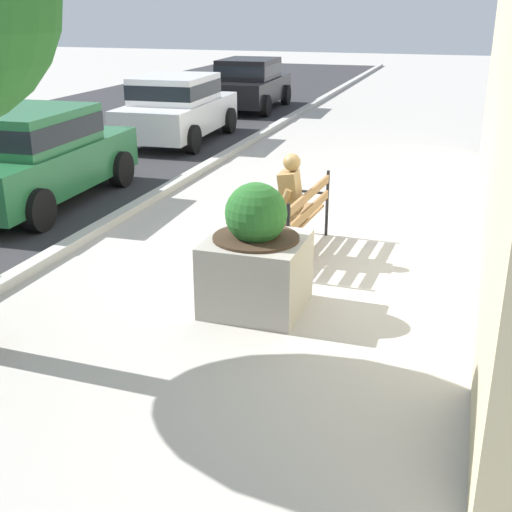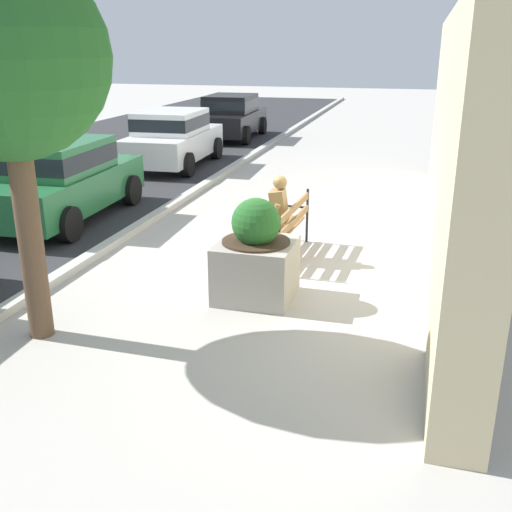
{
  "view_description": "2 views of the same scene",
  "coord_description": "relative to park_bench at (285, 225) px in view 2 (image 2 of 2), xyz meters",
  "views": [
    {
      "loc": [
        -7.75,
        -2.1,
        3.1
      ],
      "look_at": [
        -1.48,
        -0.08,
        0.6
      ],
      "focal_mm": 46.53,
      "sensor_mm": 36.0,
      "label": 1
    },
    {
      "loc": [
        -8.92,
        -2.1,
        3.32
      ],
      "look_at": [
        -1.48,
        -0.08,
        0.6
      ],
      "focal_mm": 42.61,
      "sensor_mm": 36.0,
      "label": 2
    }
  ],
  "objects": [
    {
      "name": "building_wall_behind",
      "position": [
        1.23,
        -2.52,
        1.33
      ],
      "size": [
        12.0,
        0.5,
        3.75
      ],
      "primitive_type": "cube",
      "color": "#C6B78C",
      "rests_on": "ground"
    },
    {
      "name": "parked_car_white",
      "position": [
        6.7,
        4.71,
        0.3
      ],
      "size": [
        4.17,
        2.06,
        1.56
      ],
      "color": "silver",
      "rests_on": "ground"
    },
    {
      "name": "bronze_statue_seated",
      "position": [
        -0.11,
        0.21,
        0.12
      ],
      "size": [
        0.62,
        0.78,
        1.37
      ],
      "color": "olive",
      "rests_on": "ground"
    },
    {
      "name": "street_tree_near_bench",
      "position": [
        -3.52,
        2.19,
        2.6
      ],
      "size": [
        2.15,
        2.15,
        4.25
      ],
      "color": "brown",
      "rests_on": "ground"
    },
    {
      "name": "parked_car_black",
      "position": [
        12.2,
        4.71,
        0.3
      ],
      "size": [
        4.17,
        2.06,
        1.56
      ],
      "color": "black",
      "rests_on": "ground"
    },
    {
      "name": "ground_plane",
      "position": [
        -0.27,
        0.08,
        -0.54
      ],
      "size": [
        80.0,
        80.0,
        0.0
      ],
      "primitive_type": "plane",
      "color": "#ADA8A0"
    },
    {
      "name": "park_bench",
      "position": [
        0.0,
        0.0,
        0.0
      ],
      "size": [
        1.82,
        0.63,
        0.95
      ],
      "color": "olive",
      "rests_on": "ground"
    },
    {
      "name": "concrete_planter",
      "position": [
        -1.75,
        0.0,
        0.03
      ],
      "size": [
        1.02,
        1.02,
        1.4
      ],
      "color": "gray",
      "rests_on": "ground"
    },
    {
      "name": "curb_stone",
      "position": [
        -0.27,
        2.98,
        -0.48
      ],
      "size": [
        60.0,
        0.2,
        0.12
      ],
      "primitive_type": "cube",
      "color": "#B2AFA8",
      "rests_on": "ground"
    },
    {
      "name": "parked_car_green",
      "position": [
        1.01,
        4.71,
        0.3
      ],
      "size": [
        4.17,
        2.06,
        1.56
      ],
      "color": "#236638",
      "rests_on": "ground"
    }
  ]
}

